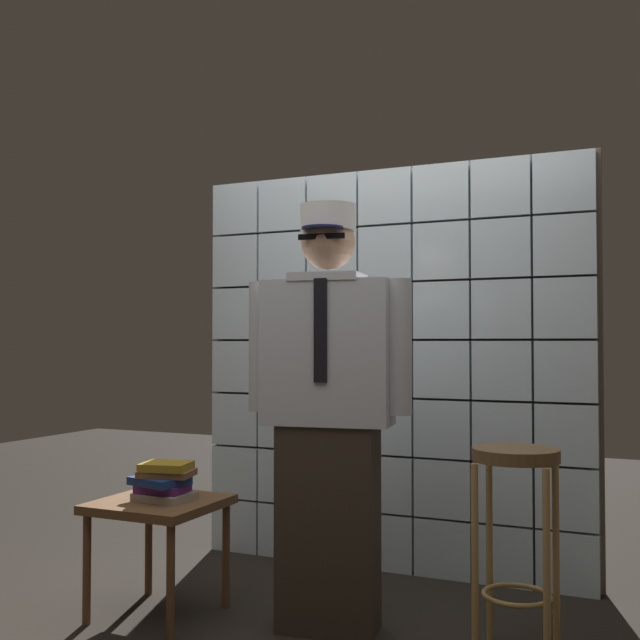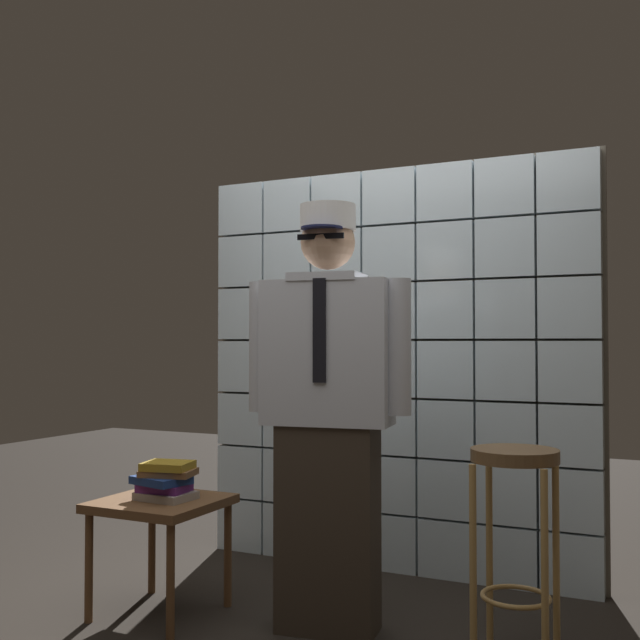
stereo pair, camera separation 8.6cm
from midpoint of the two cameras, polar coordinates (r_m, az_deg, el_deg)
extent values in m
cube|color=silver|center=(4.71, -5.25, -14.91)|extent=(0.30, 0.08, 0.30)
cube|color=silver|center=(4.56, -1.76, -15.36)|extent=(0.30, 0.08, 0.30)
cube|color=silver|center=(4.43, 1.96, -15.77)|extent=(0.30, 0.08, 0.30)
cube|color=silver|center=(4.32, 5.91, -16.14)|extent=(0.30, 0.08, 0.30)
cube|color=silver|center=(4.23, 10.07, -16.44)|extent=(0.30, 0.08, 0.30)
cube|color=silver|center=(4.16, 14.40, -16.67)|extent=(0.30, 0.08, 0.30)
cube|color=silver|center=(4.11, 18.86, -16.82)|extent=(0.30, 0.08, 0.30)
cube|color=silver|center=(4.65, -5.24, -11.17)|extent=(0.30, 0.08, 0.30)
cube|color=silver|center=(4.50, -1.76, -11.49)|extent=(0.30, 0.08, 0.30)
cube|color=silver|center=(4.37, 1.96, -11.79)|extent=(0.30, 0.08, 0.30)
cube|color=silver|center=(4.25, 5.90, -12.06)|extent=(0.30, 0.08, 0.30)
cube|color=silver|center=(4.16, 10.05, -12.28)|extent=(0.30, 0.08, 0.30)
cube|color=silver|center=(4.09, 14.37, -12.44)|extent=(0.30, 0.08, 0.30)
cube|color=silver|center=(4.04, 18.82, -12.54)|extent=(0.30, 0.08, 0.30)
cube|color=silver|center=(4.61, -5.23, -7.33)|extent=(0.30, 0.08, 0.30)
cube|color=silver|center=(4.46, -1.76, -7.53)|extent=(0.30, 0.08, 0.30)
cube|color=silver|center=(4.32, 1.95, -7.72)|extent=(0.30, 0.08, 0.30)
cube|color=silver|center=(4.21, 5.89, -7.88)|extent=(0.30, 0.08, 0.30)
cube|color=silver|center=(4.11, 10.02, -8.00)|extent=(0.30, 0.08, 0.30)
cube|color=silver|center=(4.04, 14.33, -8.09)|extent=(0.30, 0.08, 0.30)
cube|color=silver|center=(3.99, 18.78, -8.14)|extent=(0.30, 0.08, 0.30)
cube|color=silver|center=(4.59, -5.22, -3.45)|extent=(0.30, 0.08, 0.30)
cube|color=silver|center=(4.44, -1.75, -3.52)|extent=(0.30, 0.08, 0.30)
cube|color=silver|center=(4.30, 1.95, -3.58)|extent=(0.30, 0.08, 0.30)
cube|color=silver|center=(4.19, 5.87, -3.62)|extent=(0.30, 0.08, 0.30)
cube|color=silver|center=(4.09, 10.00, -3.65)|extent=(0.30, 0.08, 0.30)
cube|color=silver|center=(4.02, 14.30, -3.66)|extent=(0.30, 0.08, 0.30)
cube|color=silver|center=(3.97, 18.74, -3.65)|extent=(0.30, 0.08, 0.30)
cube|color=silver|center=(4.59, -5.21, 0.45)|extent=(0.30, 0.08, 0.30)
cube|color=silver|center=(4.44, -1.75, 0.52)|extent=(0.30, 0.08, 0.30)
cube|color=silver|center=(4.30, 1.94, 0.58)|extent=(0.30, 0.08, 0.30)
cube|color=silver|center=(4.19, 5.86, 0.65)|extent=(0.30, 0.08, 0.30)
cube|color=silver|center=(4.09, 9.98, 0.72)|extent=(0.30, 0.08, 0.30)
cube|color=silver|center=(4.02, 14.27, 0.79)|extent=(0.30, 0.08, 0.30)
cube|color=silver|center=(3.97, 18.69, 0.86)|extent=(0.30, 0.08, 0.30)
cube|color=silver|center=(4.61, -5.20, 4.33)|extent=(0.30, 0.08, 0.30)
cube|color=silver|center=(4.46, -1.75, 4.53)|extent=(0.30, 0.08, 0.30)
cube|color=silver|center=(4.33, 1.94, 4.72)|extent=(0.30, 0.08, 0.30)
cube|color=silver|center=(4.21, 5.85, 4.90)|extent=(0.30, 0.08, 0.30)
cube|color=silver|center=(4.12, 9.96, 5.07)|extent=(0.30, 0.08, 0.30)
cube|color=silver|center=(4.04, 14.24, 5.22)|extent=(0.30, 0.08, 0.30)
cube|color=silver|center=(3.99, 18.65, 5.34)|extent=(0.30, 0.08, 0.30)
cube|color=silver|center=(4.65, -5.19, 8.16)|extent=(0.30, 0.08, 0.30)
cube|color=silver|center=(4.50, -1.74, 8.48)|extent=(0.30, 0.08, 0.30)
cube|color=silver|center=(4.37, 1.94, 8.79)|extent=(0.30, 0.08, 0.30)
cube|color=silver|center=(4.26, 5.84, 9.08)|extent=(0.30, 0.08, 0.30)
cube|color=silver|center=(4.16, 9.94, 9.34)|extent=(0.30, 0.08, 0.30)
cube|color=silver|center=(4.09, 14.21, 9.56)|extent=(0.30, 0.08, 0.30)
cube|color=silver|center=(4.04, 18.61, 9.74)|extent=(0.30, 0.08, 0.30)
cube|color=#5B5447|center=(4.24, 6.11, -3.60)|extent=(2.21, 0.02, 2.21)
cube|color=#382D23|center=(3.39, 1.35, -15.18)|extent=(0.45, 0.27, 0.88)
cube|color=silver|center=(3.30, 1.34, -2.42)|extent=(0.58, 0.32, 0.62)
cube|color=black|center=(3.18, 0.73, -0.77)|extent=(0.06, 0.02, 0.43)
cube|color=silver|center=(3.31, 1.34, 3.14)|extent=(0.33, 0.29, 0.04)
sphere|color=tan|center=(3.33, 1.34, 5.79)|extent=(0.24, 0.24, 0.24)
ellipsoid|color=black|center=(3.27, 1.08, 5.18)|extent=(0.16, 0.10, 0.11)
cube|color=black|center=(3.22, 0.80, 6.24)|extent=(0.20, 0.04, 0.02)
cylinder|color=#191E47|center=(3.25, 0.90, 6.86)|extent=(0.20, 0.20, 0.01)
cylinder|color=white|center=(3.34, 1.34, 7.60)|extent=(0.24, 0.24, 0.11)
cylinder|color=silver|center=(3.23, 6.59, -1.99)|extent=(0.12, 0.12, 0.57)
cylinder|color=silver|center=(3.39, -3.65, -1.98)|extent=(0.12, 0.12, 0.57)
cylinder|color=brown|center=(3.13, 15.06, -9.70)|extent=(0.34, 0.34, 0.05)
torus|color=tan|center=(3.25, 15.14, -19.26)|extent=(0.27, 0.27, 0.02)
cylinder|color=tan|center=(3.11, 12.13, -17.43)|extent=(0.03, 0.03, 0.77)
cylinder|color=tan|center=(3.06, 17.20, -17.66)|extent=(0.03, 0.03, 0.77)
cylinder|color=tan|center=(3.36, 13.24, -16.23)|extent=(0.03, 0.03, 0.77)
cylinder|color=tan|center=(3.32, 17.90, -16.39)|extent=(0.03, 0.03, 0.77)
cube|color=brown|center=(3.64, -11.09, -13.23)|extent=(0.52, 0.52, 0.04)
cylinder|color=brown|center=(3.67, -16.15, -17.26)|extent=(0.04, 0.04, 0.48)
cylinder|color=brown|center=(3.41, -10.32, -18.56)|extent=(0.04, 0.04, 0.48)
cylinder|color=brown|center=(4.00, -11.77, -15.98)|extent=(0.04, 0.04, 0.48)
cylinder|color=brown|center=(3.76, -6.20, -16.95)|extent=(0.04, 0.04, 0.48)
cube|color=gray|center=(3.62, -10.70, -12.72)|extent=(0.25, 0.20, 0.03)
cube|color=#591E66|center=(3.61, -10.82, -12.16)|extent=(0.22, 0.17, 0.04)
cube|color=navy|center=(3.61, -11.05, -11.60)|extent=(0.27, 0.23, 0.04)
cube|color=brown|center=(3.60, -10.54, -11.10)|extent=(0.27, 0.22, 0.03)
cube|color=olive|center=(3.59, -10.57, -10.61)|extent=(0.24, 0.21, 0.03)
camera|label=1|loc=(0.04, -89.26, -0.02)|focal=43.01mm
camera|label=2|loc=(0.04, 90.74, 0.02)|focal=43.01mm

